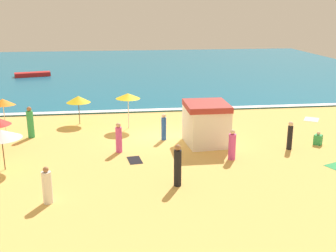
% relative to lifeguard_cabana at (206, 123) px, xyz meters
% --- Properties ---
extents(ground_plane, '(60.00, 60.00, 0.00)m').
position_rel_lifeguard_cabana_xyz_m(ground_plane, '(-2.78, 1.75, -1.22)').
color(ground_plane, '#EDBC60').
extents(ocean_water, '(60.00, 44.00, 0.10)m').
position_rel_lifeguard_cabana_xyz_m(ocean_water, '(-2.78, 29.75, -1.17)').
color(ocean_water, '#146B93').
rests_on(ocean_water, ground_plane).
extents(wave_breaker_foam, '(57.00, 0.70, 0.01)m').
position_rel_lifeguard_cabana_xyz_m(wave_breaker_foam, '(-2.78, 8.05, -1.12)').
color(wave_breaker_foam, white).
rests_on(wave_breaker_foam, ocean_water).
extents(lifeguard_cabana, '(2.37, 2.66, 2.39)m').
position_rel_lifeguard_cabana_xyz_m(lifeguard_cabana, '(0.00, 0.00, 0.00)').
color(lifeguard_cabana, white).
rests_on(lifeguard_cabana, ground_plane).
extents(beach_umbrella_0, '(1.57, 1.59, 2.11)m').
position_rel_lifeguard_cabana_xyz_m(beach_umbrella_0, '(-11.96, 4.12, 0.63)').
color(beach_umbrella_0, silver).
rests_on(beach_umbrella_0, ground_plane).
extents(beach_umbrella_2, '(2.56, 2.57, 2.00)m').
position_rel_lifeguard_cabana_xyz_m(beach_umbrella_2, '(-10.41, -2.59, 0.56)').
color(beach_umbrella_2, '#4C3823').
rests_on(beach_umbrella_2, ground_plane).
extents(beach_umbrella_3, '(2.19, 2.19, 1.91)m').
position_rel_lifeguard_cabana_xyz_m(beach_umbrella_3, '(-7.46, 5.17, 0.46)').
color(beach_umbrella_3, '#4C3823').
rests_on(beach_umbrella_3, ground_plane).
extents(beach_umbrella_6, '(1.62, 1.62, 2.29)m').
position_rel_lifeguard_cabana_xyz_m(beach_umbrella_6, '(-4.24, 3.76, 0.89)').
color(beach_umbrella_6, silver).
rests_on(beach_umbrella_6, ground_plane).
extents(beachgoer_0, '(0.43, 0.43, 1.63)m').
position_rel_lifeguard_cabana_xyz_m(beachgoer_0, '(-4.92, -0.77, -0.44)').
color(beachgoer_0, '#D84CA5').
rests_on(beachgoer_0, ground_plane).
extents(beachgoer_2, '(0.56, 0.56, 1.89)m').
position_rel_lifeguard_cabana_xyz_m(beachgoer_2, '(-10.09, 2.50, -0.33)').
color(beachgoer_2, green).
rests_on(beachgoer_2, ground_plane).
extents(beachgoer_4, '(0.54, 0.54, 1.54)m').
position_rel_lifeguard_cabana_xyz_m(beachgoer_4, '(-7.82, -6.47, -0.51)').
color(beachgoer_4, white).
rests_on(beachgoer_4, ground_plane).
extents(beachgoer_5, '(0.52, 0.52, 1.59)m').
position_rel_lifeguard_cabana_xyz_m(beachgoer_5, '(0.79, -2.61, -0.48)').
color(beachgoer_5, '#D84CA5').
rests_on(beachgoer_5, ground_plane).
extents(beachgoer_7, '(0.58, 0.58, 0.76)m').
position_rel_lifeguard_cabana_xyz_m(beachgoer_7, '(6.29, -0.92, -0.91)').
color(beachgoer_7, green).
rests_on(beachgoer_7, ground_plane).
extents(beachgoer_8, '(0.40, 0.40, 1.57)m').
position_rel_lifeguard_cabana_xyz_m(beachgoer_8, '(4.34, -1.50, -0.45)').
color(beachgoer_8, black).
rests_on(beachgoer_8, ground_plane).
extents(beachgoer_9, '(0.53, 0.53, 0.97)m').
position_rel_lifeguard_cabana_xyz_m(beachgoer_9, '(0.33, 3.45, -0.79)').
color(beachgoer_9, blue).
rests_on(beachgoer_9, ground_plane).
extents(beachgoer_10, '(0.37, 0.37, 1.59)m').
position_rel_lifeguard_cabana_xyz_m(beachgoer_10, '(-2.29, 1.04, -0.45)').
color(beachgoer_10, blue).
rests_on(beachgoer_10, ground_plane).
extents(beachgoer_11, '(0.45, 0.45, 1.90)m').
position_rel_lifeguard_cabana_xyz_m(beachgoer_11, '(-2.45, -5.48, -0.31)').
color(beachgoer_11, black).
rests_on(beachgoer_11, ground_plane).
extents(beach_towel_0, '(1.43, 1.51, 0.01)m').
position_rel_lifeguard_cabana_xyz_m(beach_towel_0, '(8.44, 4.28, -1.21)').
color(beach_towel_0, white).
rests_on(beach_towel_0, ground_plane).
extents(beach_towel_1, '(0.81, 1.24, 0.01)m').
position_rel_lifeguard_cabana_xyz_m(beach_towel_1, '(-4.16, -2.13, -1.21)').
color(beach_towel_1, black).
rests_on(beach_towel_1, ground_plane).
extents(small_boat_0, '(3.93, 2.01, 0.44)m').
position_rel_lifeguard_cabana_xyz_m(small_boat_0, '(-14.06, 25.08, -0.90)').
color(small_boat_0, red).
rests_on(small_boat_0, ocean_water).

